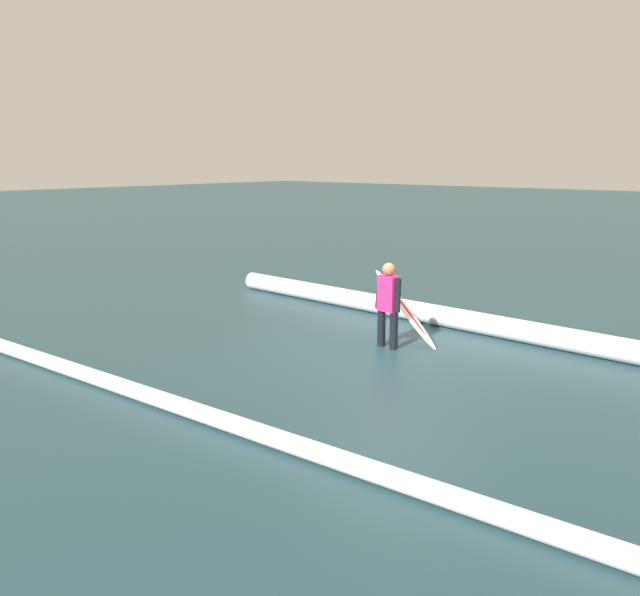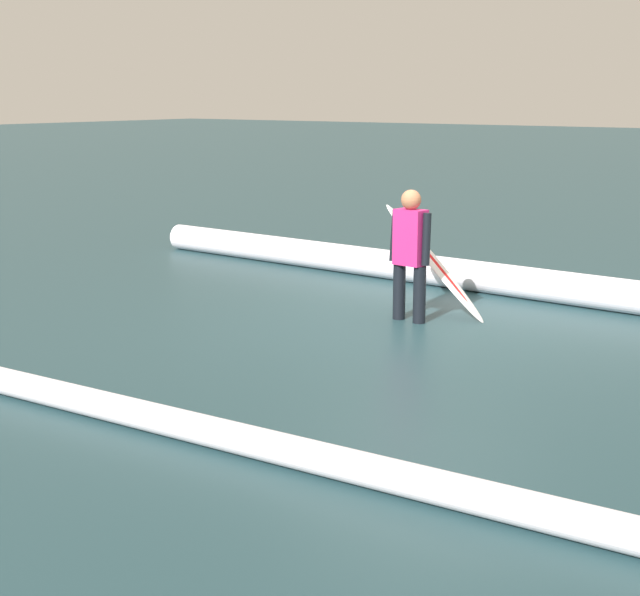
{
  "view_description": "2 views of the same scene",
  "coord_description": "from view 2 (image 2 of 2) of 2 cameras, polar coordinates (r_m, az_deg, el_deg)",
  "views": [
    {
      "loc": [
        -6.24,
        9.16,
        3.16
      ],
      "look_at": [
        0.63,
        1.18,
        0.97
      ],
      "focal_mm": 37.78,
      "sensor_mm": 36.0,
      "label": 1
    },
    {
      "loc": [
        -5.19,
        9.02,
        2.48
      ],
      "look_at": [
        0.06,
        1.78,
        0.57
      ],
      "focal_mm": 54.03,
      "sensor_mm": 36.0,
      "label": 2
    }
  ],
  "objects": [
    {
      "name": "ground_plane",
      "position": [
        10.7,
        5.82,
        -1.39
      ],
      "size": [
        121.69,
        121.69,
        0.0
      ],
      "primitive_type": "plane",
      "color": "#213E44"
    },
    {
      "name": "surfer",
      "position": [
        10.56,
        5.36,
        2.92
      ],
      "size": [
        0.52,
        0.24,
        1.46
      ],
      "rotation": [
        0.0,
        0.0,
        3.03
      ],
      "color": "black",
      "rests_on": "ground_plane"
    },
    {
      "name": "surfboard",
      "position": [
        10.95,
        6.75,
        2.13
      ],
      "size": [
        1.38,
        0.34,
        1.24
      ],
      "color": "white",
      "rests_on": "ground_plane"
    }
  ]
}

